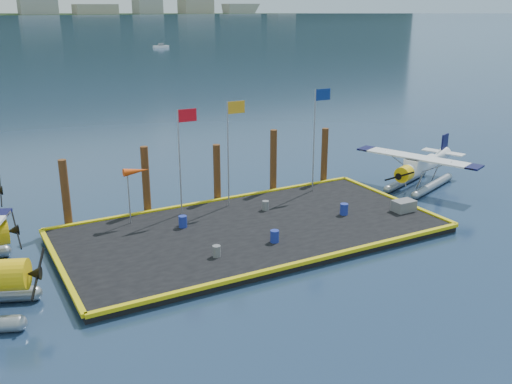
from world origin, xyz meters
TOP-DOWN VIEW (x-y plane):
  - ground at (0.00, 0.00)m, footprint 4000.00×4000.00m
  - dock at (0.00, 0.00)m, footprint 20.00×10.00m
  - dock_bumpers at (0.00, 0.00)m, footprint 20.25×10.25m
  - far_backdrop at (239.91, 1737.52)m, footprint 3050.00×2050.00m
  - seaplane_d at (13.79, 1.97)m, footprint 7.84×8.29m
  - drum_0 at (-3.21, 1.86)m, footprint 0.45×0.45m
  - drum_1 at (0.09, -2.28)m, footprint 0.44×0.44m
  - drum_2 at (5.59, -0.73)m, footprint 0.46×0.46m
  - drum_3 at (-3.22, -2.47)m, footprint 0.39×0.39m
  - drum_5 at (2.05, 2.09)m, footprint 0.39×0.39m
  - crate at (9.00, -1.92)m, footprint 1.27×0.85m
  - flagpole_red at (-2.29, 3.80)m, footprint 1.14×0.08m
  - flagpole_yellow at (0.70, 3.80)m, footprint 1.14×0.08m
  - flagpole_blue at (6.70, 3.80)m, footprint 1.14×0.08m
  - windsock at (-5.03, 3.80)m, footprint 1.40×0.44m
  - piling_0 at (-8.50, 5.40)m, footprint 0.44×0.44m
  - piling_1 at (-4.00, 5.40)m, footprint 0.44×0.44m
  - piling_2 at (0.50, 5.40)m, footprint 0.44×0.44m
  - piling_3 at (4.50, 5.40)m, footprint 0.44×0.44m
  - piling_4 at (8.50, 5.40)m, footprint 0.44×0.44m

SIDE VIEW (x-z plane):
  - ground at x=0.00m, z-range 0.00..0.00m
  - dock at x=0.00m, z-range 0.00..0.40m
  - dock_bumpers at x=0.00m, z-range 0.40..0.58m
  - drum_5 at x=2.05m, z-range 0.40..0.95m
  - drum_3 at x=-3.22m, z-range 0.40..0.95m
  - drum_1 at x=0.09m, z-range 0.40..1.02m
  - drum_0 at x=-3.21m, z-range 0.40..1.03m
  - crate at x=9.00m, z-range 0.40..1.04m
  - drum_2 at x=5.59m, z-range 0.40..1.04m
  - seaplane_d at x=13.79m, z-range -0.19..2.81m
  - piling_2 at x=0.50m, z-range 0.00..3.80m
  - piling_0 at x=-8.50m, z-range 0.00..4.00m
  - piling_4 at x=8.50m, z-range 0.00..4.00m
  - piling_1 at x=-4.00m, z-range 0.00..4.20m
  - piling_3 at x=4.50m, z-range 0.00..4.30m
  - windsock at x=-5.03m, z-range 1.67..4.79m
  - flagpole_red at x=-2.29m, z-range 1.40..7.40m
  - flagpole_yellow at x=0.70m, z-range 1.41..7.61m
  - flagpole_blue at x=6.70m, z-range 1.44..7.94m
  - far_backdrop at x=239.91m, z-range -395.55..414.45m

